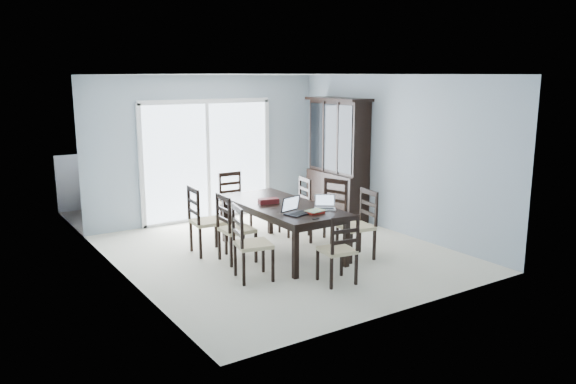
% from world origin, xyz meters
% --- Properties ---
extents(floor, '(5.00, 5.00, 0.00)m').
position_xyz_m(floor, '(0.00, 0.00, 0.00)').
color(floor, '#EDE6CB').
rests_on(floor, ground).
extents(ceiling, '(5.00, 5.00, 0.00)m').
position_xyz_m(ceiling, '(0.00, 0.00, 2.60)').
color(ceiling, white).
rests_on(ceiling, back_wall).
extents(back_wall, '(4.50, 0.02, 2.60)m').
position_xyz_m(back_wall, '(0.00, 2.50, 1.30)').
color(back_wall, '#93A3B0').
rests_on(back_wall, floor).
extents(wall_left, '(0.02, 5.00, 2.60)m').
position_xyz_m(wall_left, '(-2.25, 0.00, 1.30)').
color(wall_left, '#93A3B0').
rests_on(wall_left, floor).
extents(wall_right, '(0.02, 5.00, 2.60)m').
position_xyz_m(wall_right, '(2.25, 0.00, 1.30)').
color(wall_right, '#93A3B0').
rests_on(wall_right, floor).
extents(balcony, '(4.50, 2.00, 0.10)m').
position_xyz_m(balcony, '(0.00, 3.50, -0.05)').
color(balcony, gray).
rests_on(balcony, ground).
extents(railing, '(4.50, 0.06, 1.10)m').
position_xyz_m(railing, '(0.00, 4.50, 0.55)').
color(railing, '#99999E').
rests_on(railing, balcony).
extents(dining_table, '(1.00, 2.20, 0.75)m').
position_xyz_m(dining_table, '(0.00, 0.00, 0.67)').
color(dining_table, black).
rests_on(dining_table, floor).
extents(china_hutch, '(0.50, 1.38, 2.20)m').
position_xyz_m(china_hutch, '(2.02, 1.25, 1.07)').
color(china_hutch, black).
rests_on(china_hutch, floor).
extents(sliding_door, '(2.52, 0.05, 2.18)m').
position_xyz_m(sliding_door, '(0.00, 2.48, 1.09)').
color(sliding_door, silver).
rests_on(sliding_door, floor).
extents(chair_left_near, '(0.52, 0.51, 1.14)m').
position_xyz_m(chair_left_near, '(-0.97, -0.69, 0.60)').
color(chair_left_near, black).
rests_on(chair_left_near, floor).
extents(chair_left_mid, '(0.45, 0.44, 1.13)m').
position_xyz_m(chair_left_mid, '(-0.81, 0.03, 0.60)').
color(chair_left_mid, black).
rests_on(chair_left_mid, floor).
extents(chair_left_far, '(0.48, 0.47, 1.17)m').
position_xyz_m(chair_left_far, '(-1.00, 0.61, 0.62)').
color(chair_left_far, black).
rests_on(chair_left_far, floor).
extents(chair_right_near, '(0.50, 0.49, 1.14)m').
position_xyz_m(chair_right_near, '(0.87, -0.79, 0.60)').
color(chair_right_near, black).
rests_on(chair_right_near, floor).
extents(chair_right_mid, '(0.56, 0.55, 1.14)m').
position_xyz_m(chair_right_mid, '(0.99, 0.08, 0.60)').
color(chair_right_mid, black).
rests_on(chair_right_mid, floor).
extents(chair_right_far, '(0.47, 0.46, 1.08)m').
position_xyz_m(chair_right_far, '(0.82, 0.74, 0.57)').
color(chair_right_far, black).
rests_on(chair_right_far, floor).
extents(chair_end_near, '(0.45, 0.46, 1.05)m').
position_xyz_m(chair_end_near, '(-0.07, -1.49, 0.56)').
color(chair_end_near, black).
rests_on(chair_end_near, floor).
extents(chair_end_far, '(0.42, 0.44, 1.12)m').
position_xyz_m(chair_end_far, '(0.07, 1.64, 0.59)').
color(chair_end_far, black).
rests_on(chair_end_far, floor).
extents(laptop_dark, '(0.38, 0.31, 0.23)m').
position_xyz_m(laptop_dark, '(-0.14, -0.65, 0.81)').
color(laptop_dark, black).
rests_on(laptop_dark, dining_table).
extents(laptop_silver, '(0.36, 0.33, 0.20)m').
position_xyz_m(laptop_silver, '(0.33, -0.63, 0.80)').
color(laptop_silver, silver).
rests_on(laptop_silver, dining_table).
extents(book_stack, '(0.27, 0.23, 0.04)m').
position_xyz_m(book_stack, '(0.08, -0.73, 0.77)').
color(book_stack, maroon).
rests_on(book_stack, dining_table).
extents(cell_phone, '(0.10, 0.06, 0.01)m').
position_xyz_m(cell_phone, '(-0.09, -0.99, 0.76)').
color(cell_phone, black).
rests_on(cell_phone, dining_table).
extents(game_box, '(0.31, 0.21, 0.07)m').
position_xyz_m(game_box, '(-0.14, 0.13, 0.79)').
color(game_box, '#531610').
rests_on(game_box, dining_table).
extents(hot_tub, '(2.00, 1.82, 0.94)m').
position_xyz_m(hot_tub, '(-0.38, 3.66, 0.47)').
color(hot_tub, maroon).
rests_on(hot_tub, balcony).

